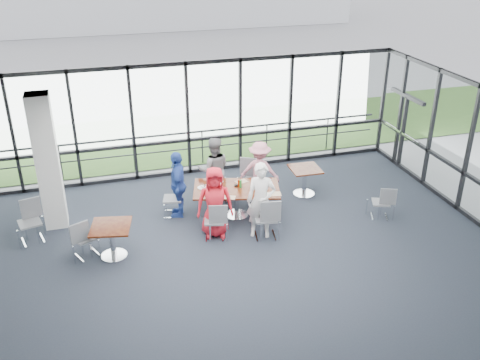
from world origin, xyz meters
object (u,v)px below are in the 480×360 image
object	(u,v)px
diner_far_right	(260,171)
chair_main_fl	(219,182)
side_table_right	(305,173)
chair_main_end	(173,199)
main_table	(237,192)
diner_near_right	(261,201)
chair_spare_r	(381,202)
chair_main_nl	(214,220)
diner_near_left	(215,202)
chair_main_fr	(255,179)
structural_column	(48,163)
chair_spare_la	(85,238)
chair_main_nr	(266,218)
side_table_left	(111,231)
chair_spare_lb	(30,223)
diner_far_left	(214,170)
diner_end	(178,184)

from	to	relation	value
diner_far_right	chair_main_fl	xyz separation A→B (m)	(-1.00, 0.34, -0.33)
side_table_right	chair_main_end	xyz separation A→B (m)	(-3.50, -0.15, -0.17)
main_table	chair_main_fl	world-z (taller)	chair_main_fl
diner_near_right	chair_spare_r	size ratio (longest dim) A/B	2.16
chair_main_nl	side_table_right	bearing A→B (deg)	41.68
diner_near_left	chair_main_fr	distance (m)	2.18
structural_column	diner_near_left	world-z (taller)	structural_column
diner_near_right	chair_main_fl	world-z (taller)	diner_near_right
diner_near_right	chair_main_end	bearing A→B (deg)	161.04
diner_near_left	chair_spare_la	bearing A→B (deg)	-169.03
chair_main_nl	chair_main_nr	size ratio (longest dim) A/B	0.91
side_table_left	chair_main_nl	world-z (taller)	chair_main_nl
side_table_left	side_table_right	bearing A→B (deg)	17.45
chair_main_end	chair_main_nr	bearing A→B (deg)	63.63
diner_near_left	diner_far_right	distance (m)	2.11
diner_near_right	chair_spare_lb	xyz separation A→B (m)	(-5.00, 1.18, -0.42)
diner_far_left	chair_main_fl	bearing A→B (deg)	-132.37
main_table	side_table_right	distance (m)	2.11
structural_column	chair_spare_r	bearing A→B (deg)	-13.75
chair_main_end	side_table_left	bearing A→B (deg)	-32.42
chair_main_nr	chair_spare_lb	size ratio (longest dim) A/B	1.04
side_table_right	chair_main_nl	xyz separation A→B (m)	(-2.78, -1.45, -0.17)
diner_near_right	chair_main_nr	xyz separation A→B (m)	(0.08, -0.10, -0.40)
diner_near_left	chair_main_nr	size ratio (longest dim) A/B	1.71
diner_near_left	chair_main_nl	size ratio (longest dim) A/B	1.87
chair_main_end	diner_near_right	bearing A→B (deg)	64.21
main_table	side_table_left	xyz separation A→B (m)	(-3.01, -0.98, -0.01)
side_table_left	diner_end	world-z (taller)	diner_end
chair_spare_la	chair_spare_r	size ratio (longest dim) A/B	1.09
main_table	chair_main_nl	xyz separation A→B (m)	(-0.76, -0.85, -0.19)
side_table_right	chair_main_nr	distance (m)	2.40
side_table_right	structural_column	bearing A→B (deg)	178.38
chair_main_nl	chair_spare_r	world-z (taller)	chair_main_nl
diner_far_left	chair_main_nl	bearing A→B (deg)	85.30
side_table_left	chair_spare_r	xyz separation A→B (m)	(6.32, -0.08, -0.21)
chair_main_fl	chair_spare_r	world-z (taller)	chair_main_fl
chair_main_nl	chair_spare_la	bearing A→B (deg)	-166.96
structural_column	diner_end	world-z (taller)	structural_column
side_table_left	chair_spare_r	bearing A→B (deg)	-0.72
side_table_left	diner_end	distance (m)	2.20
diner_far_right	chair_main_nr	world-z (taller)	diner_far_right
chair_main_end	chair_spare_r	xyz separation A→B (m)	(4.78, -1.52, -0.04)
structural_column	diner_far_left	bearing A→B (deg)	2.58
structural_column	side_table_left	size ratio (longest dim) A/B	3.32
structural_column	chair_spare_r	xyz separation A→B (m)	(7.51, -1.84, -1.19)
side_table_right	chair_spare_r	bearing A→B (deg)	-52.21
structural_column	diner_far_right	bearing A→B (deg)	-0.49
chair_main_fr	chair_spare_la	bearing A→B (deg)	48.88
side_table_left	chair_main_nl	xyz separation A→B (m)	(2.26, 0.13, -0.18)
diner_far_left	diner_far_right	bearing A→B (deg)	178.06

